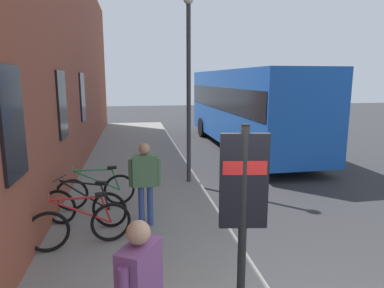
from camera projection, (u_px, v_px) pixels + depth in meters
ground at (235, 185)px, 9.85m from camera, size 60.00×60.00×0.00m
sidewalk_pavement at (137, 170)px, 11.31m from camera, size 24.00×3.50×0.12m
station_facade at (70, 62)px, 11.28m from camera, size 22.00×0.65×7.11m
bicycle_far_end at (81, 225)px, 5.97m from camera, size 0.56×1.74×0.97m
bicycle_under_window at (85, 207)px, 6.81m from camera, size 0.68×1.70×0.97m
bicycle_by_door at (96, 191)px, 7.79m from camera, size 0.53×1.75×0.97m
transit_info_sign at (244, 194)px, 3.91m from camera, size 0.16×0.56×2.40m
city_bus at (246, 104)px, 14.77m from camera, size 10.55×2.80×3.35m
pedestrian_by_facade at (145, 176)px, 6.71m from camera, size 0.24×0.64×1.67m
pedestrian_crossing_street at (140, 287)px, 3.16m from camera, size 0.55×0.45×1.65m
street_lamp at (189, 74)px, 9.31m from camera, size 0.28×0.28×5.07m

